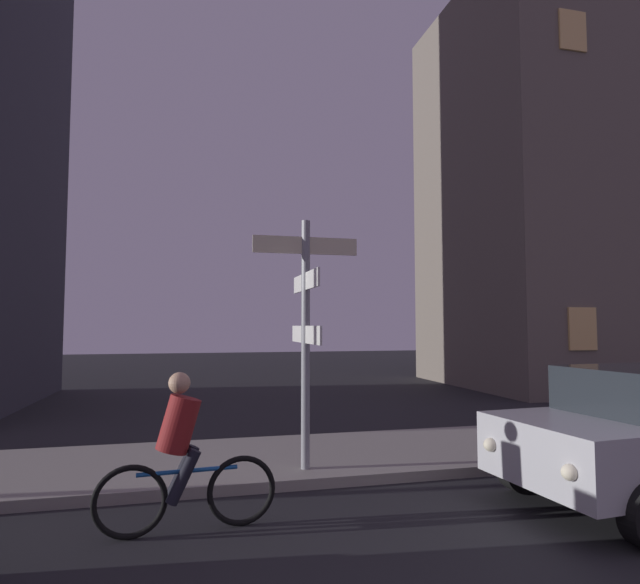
# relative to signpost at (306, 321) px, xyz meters

# --- Properties ---
(sidewalk_kerb) EXTENTS (40.00, 2.65, 0.14)m
(sidewalk_kerb) POSITION_rel_signpost_xyz_m (0.55, 0.84, -2.08)
(sidewalk_kerb) COLOR gray
(sidewalk_kerb) RESTS_ON ground_plane
(signpost) EXTENTS (1.49, 1.79, 3.42)m
(signpost) POSITION_rel_signpost_xyz_m (0.00, 0.00, 0.00)
(signpost) COLOR gray
(signpost) RESTS_ON sidewalk_kerb
(cyclist) EXTENTS (1.82, 0.36, 1.61)m
(cyclist) POSITION_rel_signpost_xyz_m (-1.59, -1.50, -1.41)
(cyclist) COLOR black
(cyclist) RESTS_ON ground_plane
(building_right_block) EXTENTS (10.44, 7.35, 13.82)m
(building_right_block) POSITION_rel_signpost_xyz_m (12.56, 8.97, 4.76)
(building_right_block) COLOR #6B6056
(building_right_block) RESTS_ON ground_plane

